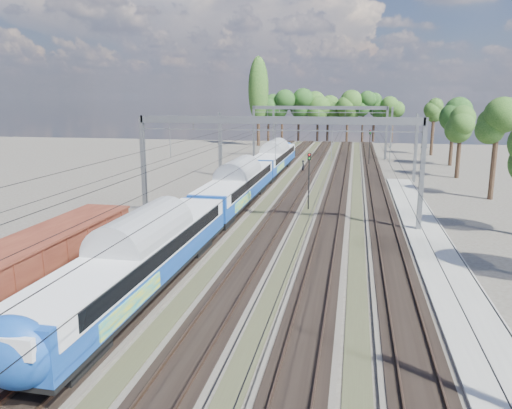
% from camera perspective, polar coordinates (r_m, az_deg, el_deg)
% --- Properties ---
extents(track_bed, '(21.00, 130.00, 0.34)m').
position_cam_1_polar(track_bed, '(56.29, 4.57, 1.49)').
color(track_bed, '#47423A').
rests_on(track_bed, ground).
extents(platform, '(3.00, 70.00, 0.30)m').
position_cam_1_polar(platform, '(32.22, 20.94, -7.42)').
color(platform, gray).
rests_on(platform, ground).
extents(catenary, '(25.65, 130.00, 9.00)m').
position_cam_1_polar(catenary, '(63.06, 5.80, 8.39)').
color(catenary, slate).
rests_on(catenary, ground).
extents(tree_belt, '(40.33, 101.39, 11.73)m').
position_cam_1_polar(tree_belt, '(101.82, 11.70, 10.55)').
color(tree_belt, black).
rests_on(tree_belt, ground).
extents(poplar, '(4.40, 4.40, 19.04)m').
position_cam_1_polar(poplar, '(109.95, 0.28, 12.91)').
color(poplar, black).
rests_on(poplar, ground).
extents(emu_train, '(3.15, 66.50, 4.60)m').
position_cam_1_polar(emu_train, '(47.36, -2.14, 2.69)').
color(emu_train, black).
rests_on(emu_train, ground).
extents(freight_boxcar, '(2.91, 14.07, 3.63)m').
position_cam_1_polar(freight_boxcar, '(27.78, -23.00, -6.21)').
color(freight_boxcar, black).
rests_on(freight_boxcar, ground).
extents(worker, '(0.63, 0.76, 1.80)m').
position_cam_1_polar(worker, '(71.02, 5.42, 4.36)').
color(worker, black).
rests_on(worker, ground).
extents(signal_near, '(0.36, 0.33, 5.40)m').
position_cam_1_polar(signal_near, '(47.18, 6.08, 3.47)').
color(signal_near, black).
rests_on(signal_near, ground).
extents(signal_far, '(0.39, 0.36, 5.51)m').
position_cam_1_polar(signal_far, '(80.09, 12.87, 6.86)').
color(signal_far, black).
rests_on(signal_far, ground).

